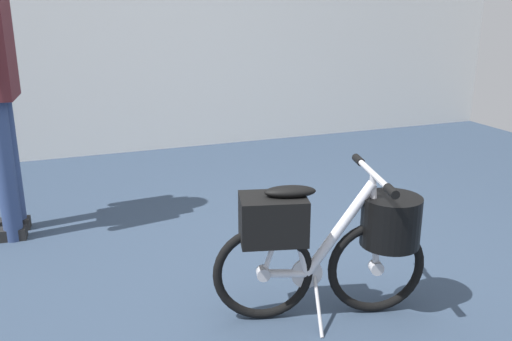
# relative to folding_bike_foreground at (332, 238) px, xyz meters

# --- Properties ---
(ground_plane) EXTENTS (7.62, 7.62, 0.00)m
(ground_plane) POSITION_rel_folding_bike_foreground_xyz_m (-0.23, 0.30, -0.37)
(ground_plane) COLOR #2D3D51
(folding_bike_foreground) EXTENTS (0.93, 0.52, 0.68)m
(folding_bike_foreground) POSITION_rel_folding_bike_foreground_xyz_m (0.00, 0.00, 0.00)
(folding_bike_foreground) COLOR black
(folding_bike_foreground) RESTS_ON ground_plane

